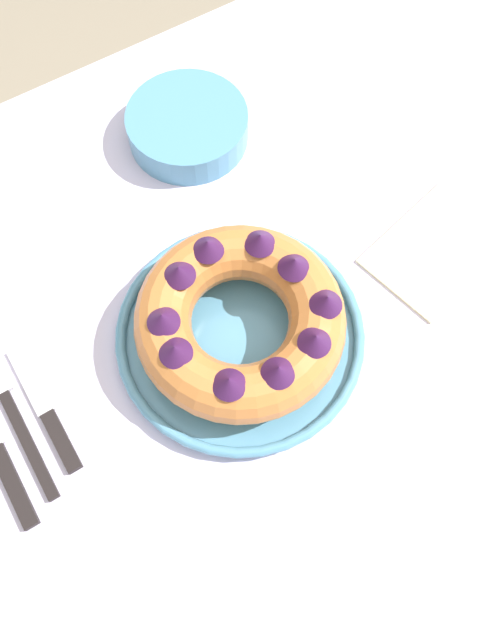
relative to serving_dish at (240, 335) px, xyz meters
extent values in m
plane|color=gray|center=(-0.02, -0.04, -0.73)|extent=(8.00, 8.00, 0.00)
cube|color=silver|center=(-0.02, -0.04, -0.03)|extent=(1.54, 1.01, 0.03)
cylinder|color=brown|center=(0.68, 0.40, -0.39)|extent=(0.06, 0.06, 0.69)
cylinder|color=#518EB2|center=(0.00, 0.00, -0.01)|extent=(0.27, 0.27, 0.01)
torus|color=#518EB2|center=(0.00, 0.00, 0.00)|extent=(0.28, 0.28, 0.01)
torus|color=#C67538|center=(0.00, 0.00, 0.04)|extent=(0.23, 0.23, 0.06)
cone|color=#3D1947|center=(0.06, 0.05, 0.08)|extent=(0.05, 0.05, 0.02)
cone|color=#3D1947|center=(0.01, 0.08, 0.08)|extent=(0.04, 0.04, 0.02)
cone|color=#3D1947|center=(-0.03, 0.07, 0.08)|extent=(0.05, 0.05, 0.02)
cone|color=#3D1947|center=(-0.07, 0.03, 0.08)|extent=(0.05, 0.05, 0.02)
cone|color=#3D1947|center=(-0.08, -0.01, 0.08)|extent=(0.04, 0.04, 0.02)
cone|color=#3D1947|center=(-0.05, -0.06, 0.08)|extent=(0.05, 0.05, 0.02)
cone|color=#3D1947|center=(0.00, -0.08, 0.08)|extent=(0.05, 0.05, 0.02)
cone|color=#3D1947|center=(0.04, -0.07, 0.08)|extent=(0.04, 0.04, 0.02)
cone|color=#3D1947|center=(0.08, -0.04, 0.08)|extent=(0.04, 0.04, 0.02)
cone|color=#3D1947|center=(0.07, 0.01, 0.08)|extent=(0.05, 0.05, 0.02)
cube|color=black|center=(-0.26, 0.01, -0.01)|extent=(0.01, 0.13, 0.01)
cube|color=black|center=(-0.29, -0.02, -0.01)|extent=(0.02, 0.10, 0.01)
cube|color=black|center=(-0.23, 0.00, -0.01)|extent=(0.02, 0.07, 0.01)
cube|color=silver|center=(-0.23, 0.08, -0.01)|extent=(0.02, 0.09, 0.00)
cylinder|color=#518EB2|center=(0.09, 0.28, 0.01)|extent=(0.16, 0.16, 0.04)
cube|color=beige|center=(0.27, -0.03, -0.01)|extent=(0.19, 0.15, 0.00)
camera|label=1|loc=(-0.14, -0.23, 0.66)|focal=35.00mm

